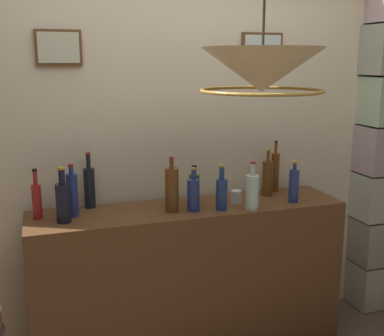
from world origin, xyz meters
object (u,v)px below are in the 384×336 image
at_px(liquor_bottle_sherry, 275,172).
at_px(glass_tumbler_rocks, 236,197).
at_px(liquor_bottle_tequila, 72,194).
at_px(liquor_bottle_gin, 194,194).
at_px(liquor_bottle_rum, 63,201).
at_px(liquor_bottle_brandy, 294,185).
at_px(liquor_bottle_bourbon, 172,189).
at_px(liquor_bottle_port, 268,178).
at_px(pendant_lamp, 262,71).
at_px(liquor_bottle_scotch, 37,200).
at_px(liquor_bottle_amaro, 252,191).
at_px(liquor_bottle_rye, 222,193).
at_px(liquor_bottle_whiskey, 194,189).
at_px(liquor_bottle_vodka, 89,187).

bearing_deg(liquor_bottle_sherry, glass_tumbler_rocks, -155.18).
xyz_separation_m(liquor_bottle_tequila, glass_tumbler_rocks, (0.98, -0.04, -0.09)).
relative_size(liquor_bottle_gin, liquor_bottle_rum, 0.84).
bearing_deg(liquor_bottle_gin, liquor_bottle_brandy, -2.16).
xyz_separation_m(liquor_bottle_bourbon, liquor_bottle_sherry, (0.77, 0.21, 0.00)).
bearing_deg(liquor_bottle_port, pendant_lamp, -120.19).
distance_m(liquor_bottle_brandy, liquor_bottle_tequila, 1.33).
distance_m(liquor_bottle_sherry, liquor_bottle_port, 0.12).
xyz_separation_m(liquor_bottle_scotch, liquor_bottle_gin, (0.87, -0.13, -0.01)).
height_order(liquor_bottle_brandy, glass_tumbler_rocks, liquor_bottle_brandy).
bearing_deg(liquor_bottle_rum, liquor_bottle_brandy, -1.97).
xyz_separation_m(liquor_bottle_amaro, liquor_bottle_brandy, (0.31, 0.05, -0.00)).
distance_m(liquor_bottle_scotch, liquor_bottle_gin, 0.88).
bearing_deg(liquor_bottle_scotch, liquor_bottle_bourbon, -8.06).
xyz_separation_m(liquor_bottle_gin, pendant_lamp, (0.15, -0.53, 0.71)).
relative_size(liquor_bottle_gin, liquor_bottle_bourbon, 0.80).
relative_size(liquor_bottle_rum, glass_tumbler_rocks, 3.98).
bearing_deg(liquor_bottle_rye, liquor_bottle_brandy, 1.06).
relative_size(liquor_bottle_bourbon, liquor_bottle_tequila, 1.08).
distance_m(liquor_bottle_sherry, pendant_lamp, 1.13).
xyz_separation_m(liquor_bottle_scotch, liquor_bottle_tequila, (0.19, -0.02, 0.02)).
bearing_deg(pendant_lamp, liquor_bottle_port, 59.81).
relative_size(liquor_bottle_bourbon, liquor_bottle_sherry, 0.94).
relative_size(liquor_bottle_amaro, pendant_lamp, 0.51).
xyz_separation_m(liquor_bottle_rye, pendant_lamp, (-0.01, -0.49, 0.71)).
height_order(liquor_bottle_port, liquor_bottle_amaro, liquor_bottle_port).
relative_size(liquor_bottle_sherry, glass_tumbler_rocks, 4.47).
relative_size(liquor_bottle_port, liquor_bottle_brandy, 1.20).
distance_m(liquor_bottle_scotch, liquor_bottle_amaro, 1.22).
height_order(liquor_bottle_scotch, liquor_bottle_bourbon, liquor_bottle_bourbon).
xyz_separation_m(liquor_bottle_gin, liquor_bottle_port, (0.55, 0.16, 0.02)).
height_order(liquor_bottle_amaro, liquor_bottle_brandy, liquor_bottle_amaro).
bearing_deg(pendant_lamp, liquor_bottle_bourbon, 116.77).
height_order(liquor_bottle_scotch, liquor_bottle_gin, liquor_bottle_scotch).
height_order(liquor_bottle_whiskey, liquor_bottle_amaro, liquor_bottle_amaro).
distance_m(liquor_bottle_sherry, liquor_bottle_whiskey, 0.62).
relative_size(liquor_bottle_bourbon, liquor_bottle_brandy, 1.25).
bearing_deg(liquor_bottle_brandy, liquor_bottle_bourbon, 176.32).
height_order(liquor_bottle_gin, liquor_bottle_rye, liquor_bottle_rye).
xyz_separation_m(liquor_bottle_bourbon, pendant_lamp, (0.28, -0.55, 0.68)).
height_order(liquor_bottle_whiskey, glass_tumbler_rocks, liquor_bottle_whiskey).
distance_m(liquor_bottle_port, liquor_bottle_amaro, 0.32).
height_order(liquor_bottle_gin, liquor_bottle_whiskey, liquor_bottle_gin).
xyz_separation_m(liquor_bottle_vodka, pendant_lamp, (0.72, -0.77, 0.68)).
height_order(liquor_bottle_port, glass_tumbler_rocks, liquor_bottle_port).
distance_m(liquor_bottle_gin, liquor_bottle_rye, 0.16).
distance_m(liquor_bottle_rye, pendant_lamp, 0.86).
relative_size(liquor_bottle_sherry, liquor_bottle_port, 1.11).
bearing_deg(liquor_bottle_scotch, glass_tumbler_rocks, -2.83).
distance_m(liquor_bottle_vodka, liquor_bottle_sherry, 1.21).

